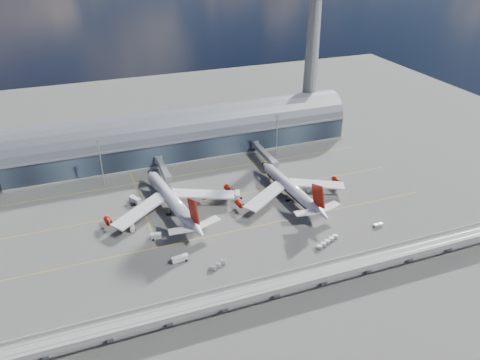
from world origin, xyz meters
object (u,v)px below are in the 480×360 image
object	(u,v)px
service_truck_0	(132,227)
cargo_train_0	(218,265)
floodlight_mast_right	(277,135)
floodlight_mast_left	(101,161)
control_tower	(312,53)
cargo_train_2	(378,225)
cargo_train_1	(327,242)
airliner_left	(173,201)
service_truck_2	(180,258)
service_truck_4	(306,189)
service_truck_5	(135,200)
airliner_right	(292,189)
service_truck_1	(156,236)
service_truck_3	(237,195)

from	to	relation	value
service_truck_0	cargo_train_0	bearing A→B (deg)	-49.95
floodlight_mast_right	floodlight_mast_left	bearing A→B (deg)	180.00
control_tower	cargo_train_2	size ratio (longest dim) A/B	22.06
cargo_train_0	cargo_train_1	distance (m)	48.93
airliner_left	service_truck_2	xyz separation A→B (m)	(-6.29, -37.81, -4.61)
service_truck_0	cargo_train_1	bearing A→B (deg)	-23.64
floodlight_mast_right	service_truck_4	distance (m)	46.10
floodlight_mast_right	service_truck_2	size ratio (longest dim) A/B	3.61
floodlight_mast_right	cargo_train_1	world-z (taller)	floodlight_mast_right
service_truck_5	service_truck_0	bearing A→B (deg)	-132.92
floodlight_mast_right	service_truck_2	distance (m)	110.64
control_tower	floodlight_mast_right	distance (m)	58.76
cargo_train_2	floodlight_mast_left	bearing A→B (deg)	52.75
airliner_right	service_truck_0	distance (m)	79.60
floodlight_mast_right	service_truck_4	bearing A→B (deg)	-94.31
airliner_right	airliner_left	bearing A→B (deg)	167.67
service_truck_1	cargo_train_0	size ratio (longest dim) A/B	0.61
service_truck_3	cargo_train_1	bearing A→B (deg)	-46.15
control_tower	service_truck_4	bearing A→B (deg)	-117.92
floodlight_mast_left	airliner_left	xyz separation A→B (m)	(28.21, -39.60, -7.72)
cargo_train_0	floodlight_mast_left	bearing A→B (deg)	44.46
service_truck_0	cargo_train_2	distance (m)	111.72
service_truck_0	service_truck_5	world-z (taller)	service_truck_5
floodlight_mast_left	cargo_train_0	size ratio (longest dim) A/B	3.21
floodlight_mast_right	service_truck_1	world-z (taller)	floodlight_mast_right
service_truck_5	cargo_train_2	bearing A→B (deg)	-60.80
service_truck_4	service_truck_0	bearing A→B (deg)	171.51
floodlight_mast_left	service_truck_0	world-z (taller)	floodlight_mast_left
service_truck_5	floodlight_mast_right	bearing A→B (deg)	-14.03
service_truck_0	service_truck_1	xyz separation A→B (m)	(8.67, -10.98, 0.03)
service_truck_0	cargo_train_1	size ratio (longest dim) A/B	0.48
cargo_train_0	cargo_train_1	bearing A→B (deg)	-69.81
floodlight_mast_left	service_truck_5	world-z (taller)	floodlight_mast_left
service_truck_3	service_truck_5	world-z (taller)	service_truck_5
service_truck_3	service_truck_4	world-z (taller)	service_truck_4
control_tower	floodlight_mast_right	size ratio (longest dim) A/B	4.01
airliner_right	service_truck_2	distance (m)	71.42
control_tower	service_truck_0	bearing A→B (deg)	-149.41
control_tower	service_truck_1	distance (m)	155.54
service_truck_2	service_truck_4	distance (m)	81.73
service_truck_0	service_truck_5	bearing A→B (deg)	81.34
floodlight_mast_right	service_truck_3	size ratio (longest dim) A/B	4.05
airliner_right	service_truck_5	size ratio (longest dim) A/B	8.77
service_truck_0	cargo_train_1	world-z (taller)	service_truck_0
service_truck_5	service_truck_1	bearing A→B (deg)	-113.89
cargo_train_0	cargo_train_2	size ratio (longest dim) A/B	1.72
control_tower	service_truck_2	world-z (taller)	control_tower
cargo_train_2	airliner_right	bearing A→B (deg)	34.58
service_truck_4	cargo_train_2	bearing A→B (deg)	-79.07
service_truck_3	cargo_train_2	world-z (taller)	service_truck_3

